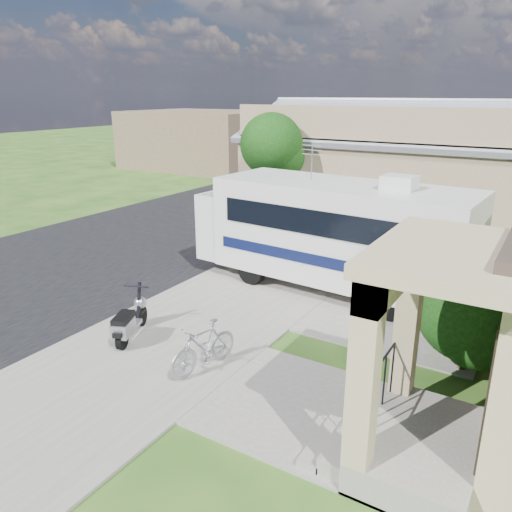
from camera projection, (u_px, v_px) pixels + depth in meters
The scene contains 18 objects.
ground at pixel (215, 347), 10.83m from camera, with size 120.00×120.00×0.00m, color #1B4312.
street_slab at pixel (211, 214), 22.65m from camera, with size 9.00×80.00×0.02m, color black.
sidewalk_slab at pixel (346, 234), 19.41m from camera, with size 4.00×80.00×0.06m, color slate.
driveway_slab at pixel (356, 292), 13.72m from camera, with size 7.00×6.00×0.05m, color slate.
walk_slab at pixel (323, 415), 8.52m from camera, with size 4.00×3.00×0.05m, color slate.
warehouse at pixel (405, 172), 21.52m from camera, with size 12.50×8.40×5.04m.
distant_bldg_far at pixel (203, 139), 36.47m from camera, with size 10.00×8.00×4.00m, color brown.
distant_bldg_near at pixel (301, 135), 45.31m from camera, with size 8.00×7.00×3.20m, color #887255.
street_tree_a at pixel (274, 148), 18.98m from camera, with size 2.44×2.40×4.58m.
street_tree_b at pixel (365, 129), 27.03m from camera, with size 2.44×2.40×4.73m.
street_tree_c at pixel (410, 125), 34.41m from camera, with size 2.44×2.40×4.42m.
motorhome at pixel (332, 230), 13.59m from camera, with size 7.81×2.92×3.93m.
shrub at pixel (474, 307), 9.54m from camera, with size 2.16×2.07×2.66m.
scooter at pixel (129, 321), 10.95m from camera, with size 0.90×1.56×1.08m.
bicycle at pixel (204, 349), 9.74m from camera, with size 0.46×1.63×0.98m, color #9F9EA6.
pickup_truck at pixel (271, 193), 23.61m from camera, with size 2.43×5.27×1.46m, color silver.
van at pixel (322, 171), 29.47m from camera, with size 2.40×5.91×1.71m, color silver.
garden_hose at pixel (368, 402), 8.75m from camera, with size 0.44×0.44×0.20m, color #135F1A.
Camera 1 is at (5.81, -7.78, 5.26)m, focal length 35.00 mm.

